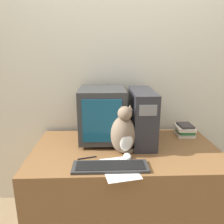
% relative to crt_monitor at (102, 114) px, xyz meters
% --- Properties ---
extents(wall_back, '(7.00, 0.05, 2.50)m').
position_rel_crt_monitor_xyz_m(wall_back, '(0.18, 0.30, 0.27)').
color(wall_back, beige).
rests_on(wall_back, ground_plane).
extents(desk, '(1.44, 0.79, 0.75)m').
position_rel_crt_monitor_xyz_m(desk, '(0.18, -0.16, -0.61)').
color(desk, brown).
rests_on(desk, ground_plane).
extents(crt_monitor, '(0.36, 0.41, 0.44)m').
position_rel_crt_monitor_xyz_m(crt_monitor, '(0.00, 0.00, 0.00)').
color(crt_monitor, '#333333').
rests_on(crt_monitor, desk).
extents(computer_tower, '(0.18, 0.48, 0.43)m').
position_rel_crt_monitor_xyz_m(computer_tower, '(0.32, -0.03, -0.01)').
color(computer_tower, '#28282D').
rests_on(computer_tower, desk).
extents(keyboard, '(0.49, 0.15, 0.02)m').
position_rel_crt_monitor_xyz_m(keyboard, '(0.05, -0.46, -0.22)').
color(keyboard, '#2D2D2D').
rests_on(keyboard, desk).
extents(cat, '(0.27, 0.25, 0.37)m').
position_rel_crt_monitor_xyz_m(cat, '(0.16, -0.24, -0.07)').
color(cat, '#7A6651').
rests_on(cat, desk).
extents(book_stack, '(0.16, 0.17, 0.10)m').
position_rel_crt_monitor_xyz_m(book_stack, '(0.73, 0.08, -0.18)').
color(book_stack, beige).
rests_on(book_stack, desk).
extents(pen, '(0.13, 0.05, 0.01)m').
position_rel_crt_monitor_xyz_m(pen, '(-0.11, -0.32, -0.22)').
color(pen, black).
rests_on(pen, desk).
extents(paper_sheet, '(0.26, 0.33, 0.00)m').
position_rel_crt_monitor_xyz_m(paper_sheet, '(0.11, -0.47, -0.23)').
color(paper_sheet, white).
rests_on(paper_sheet, desk).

